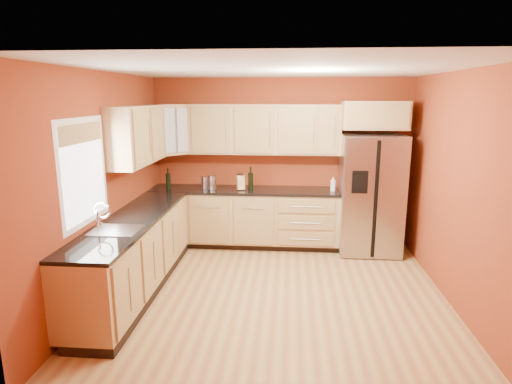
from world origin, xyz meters
TOP-DOWN VIEW (x-y plane):
  - floor at (0.00, 0.00)m, footprint 4.00×4.00m
  - ceiling at (0.00, 0.00)m, footprint 4.00×4.00m
  - wall_back at (0.00, 2.00)m, footprint 4.00×0.04m
  - wall_front at (0.00, -2.00)m, footprint 4.00×0.04m
  - wall_left at (-2.00, 0.00)m, footprint 0.04×4.00m
  - wall_right at (2.00, 0.00)m, footprint 0.04×4.00m
  - base_cabinets_back at (-0.55, 1.70)m, footprint 2.90×0.60m
  - base_cabinets_left at (-1.70, 0.00)m, footprint 0.60×2.80m
  - countertop_back at (-0.55, 1.69)m, footprint 2.90×0.62m
  - countertop_left at (-1.69, 0.00)m, footprint 0.62×2.80m
  - upper_cabinets_back at (-0.25, 1.83)m, footprint 2.30×0.33m
  - upper_cabinets_left at (-1.83, 0.72)m, footprint 0.33×1.35m
  - corner_upper_cabinet at (-1.67, 1.67)m, footprint 0.67×0.67m
  - over_fridge_cabinet at (1.35, 1.70)m, footprint 0.92×0.60m
  - refrigerator at (1.35, 1.62)m, footprint 0.90×0.75m
  - window at (-1.98, -0.50)m, footprint 0.03×0.90m
  - sink_faucet at (-1.69, -0.50)m, footprint 0.50×0.42m
  - canister_left at (-1.16, 1.71)m, footprint 0.13×0.13m
  - canister_right at (-1.04, 1.67)m, footprint 0.16×0.16m
  - wine_bottle_a at (-1.72, 1.63)m, footprint 0.09×0.09m
  - wine_bottle_b at (-0.44, 1.66)m, footprint 0.10×0.10m
  - knife_block at (-0.60, 1.63)m, footprint 0.14×0.13m
  - soap_dispenser at (0.80, 1.66)m, footprint 0.08×0.08m

SIDE VIEW (x-z plane):
  - floor at x=0.00m, z-range 0.00..0.00m
  - base_cabinets_back at x=-0.55m, z-range 0.00..0.88m
  - base_cabinets_left at x=-1.70m, z-range 0.00..0.88m
  - refrigerator at x=1.35m, z-range 0.00..1.78m
  - countertop_back at x=-0.55m, z-range 0.88..0.92m
  - countertop_left at x=-1.69m, z-range 0.88..0.92m
  - canister_left at x=-1.16m, z-range 0.92..1.10m
  - canister_right at x=-1.04m, z-range 0.92..1.13m
  - soap_dispenser at x=0.80m, z-range 0.92..1.13m
  - knife_block at x=-0.60m, z-range 0.92..1.14m
  - sink_faucet at x=-1.69m, z-range 0.92..1.22m
  - wine_bottle_a at x=-1.72m, z-range 0.92..1.24m
  - wine_bottle_b at x=-0.44m, z-range 0.92..1.27m
  - wall_back at x=0.00m, z-range 0.00..2.60m
  - wall_front at x=0.00m, z-range 0.00..2.60m
  - wall_left at x=-2.00m, z-range 0.00..2.60m
  - wall_right at x=2.00m, z-range 0.00..2.60m
  - window at x=-1.98m, z-range 1.05..2.05m
  - upper_cabinets_back at x=-0.25m, z-range 1.45..2.20m
  - upper_cabinets_left at x=-1.83m, z-range 1.45..2.20m
  - corner_upper_cabinet at x=-1.67m, z-range 1.45..2.20m
  - over_fridge_cabinet at x=1.35m, z-range 1.85..2.25m
  - ceiling at x=0.00m, z-range 2.60..2.60m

